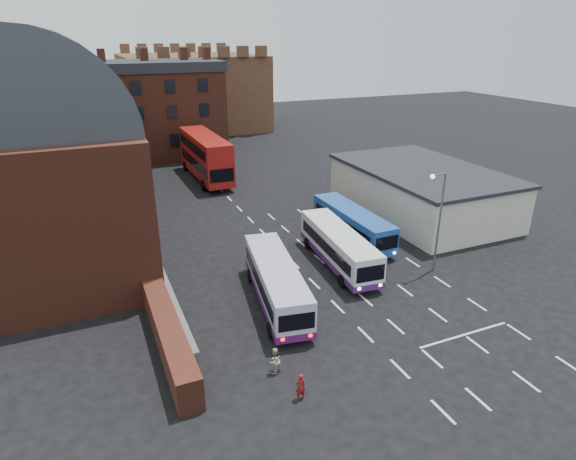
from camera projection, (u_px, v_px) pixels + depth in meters
name	position (u px, v px, depth m)	size (l,w,h in m)	color
ground	(358.00, 327.00, 27.34)	(180.00, 180.00, 0.00)	black
railway_station	(43.00, 144.00, 36.51)	(12.00, 28.00, 16.00)	#602B1E
forecourt_wall	(169.00, 337.00, 24.93)	(1.20, 10.00, 1.80)	#602B1E
cream_building	(421.00, 190.00, 43.91)	(10.40, 16.40, 4.25)	beige
brick_terrace	(134.00, 116.00, 62.02)	(22.00, 10.00, 11.00)	brown
castle_keep	(191.00, 91.00, 83.21)	(22.00, 22.00, 12.00)	brown
bus_white_outbound	(276.00, 280.00, 29.22)	(3.80, 9.96, 2.65)	silver
bus_white_inbound	(339.00, 245.00, 34.07)	(3.04, 9.73, 2.61)	white
bus_blue	(352.00, 222.00, 38.24)	(2.45, 9.40, 2.56)	#204EA0
bus_red_double	(205.00, 156.00, 53.84)	(3.26, 12.55, 5.01)	#A01813
street_lamp	(438.00, 213.00, 32.16)	(1.44, 0.44, 7.16)	slate
pedestrian_red	(300.00, 386.00, 21.76)	(0.50, 0.33, 1.38)	maroon
pedestrian_beige	(275.00, 361.00, 23.44)	(0.68, 0.53, 1.39)	#BFA890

